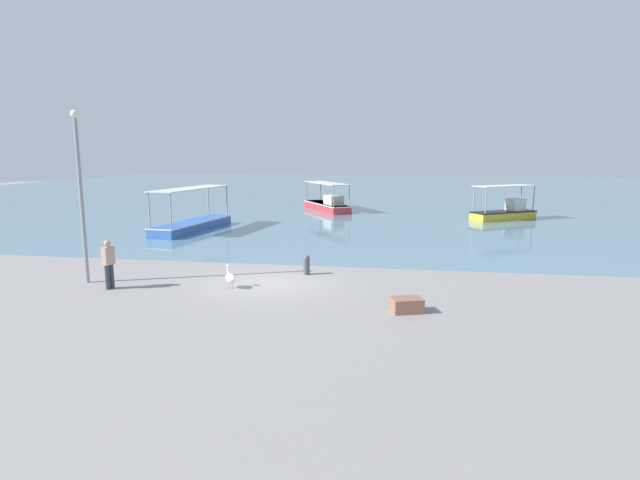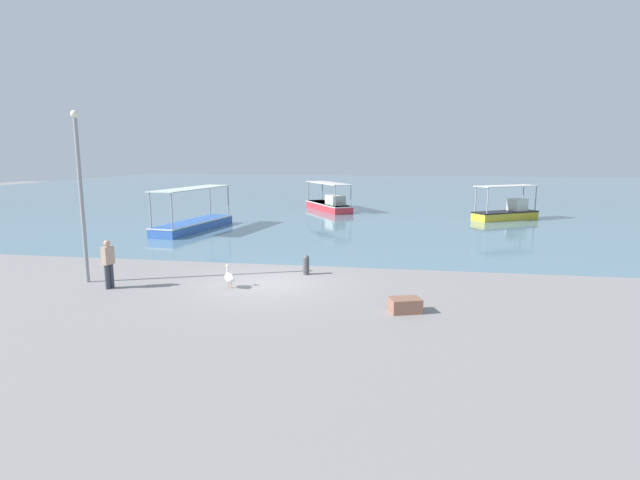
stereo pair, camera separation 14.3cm
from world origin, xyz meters
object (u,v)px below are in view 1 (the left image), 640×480
fishing_boat_near_right (192,222)px  pelican (230,277)px  fishing_boat_far_left (328,204)px  fisherman_standing (109,263)px  cargo_crate (407,305)px  fishing_boat_outer (505,211)px  lamp_post (80,188)px  mooring_bollard (307,264)px

fishing_boat_near_right → pelican: size_ratio=8.95×
fishing_boat_far_left → fisherman_standing: fishing_boat_far_left is taller
fisherman_standing → pelican: bearing=10.4°
fishing_boat_far_left → cargo_crate: fishing_boat_far_left is taller
fishing_boat_near_right → fishing_boat_outer: (19.80, 8.44, 0.08)m
fishing_boat_near_right → cargo_crate: (12.71, -14.10, -0.28)m
lamp_post → mooring_bollard: lamp_post is taller
mooring_bollard → fisherman_standing: fisherman_standing is taller
fishing_boat_near_right → fishing_boat_outer: 21.52m
fishing_boat_near_right → mooring_bollard: fishing_boat_near_right is taller
fishing_boat_outer → pelican: size_ratio=6.13×
pelican → mooring_bollard: bearing=46.7°
fishing_boat_outer → mooring_bollard: size_ratio=6.47×
fishing_boat_outer → fisherman_standing: size_ratio=2.90×
fishing_boat_far_left → mooring_bollard: bearing=-83.8°
fishing_boat_far_left → fishing_boat_near_right: 13.70m
fishing_boat_outer → cargo_crate: 23.63m
lamp_post → fisherman_standing: bearing=-27.4°
fishing_boat_far_left → pelican: size_ratio=7.99×
pelican → fisherman_standing: bearing=-169.6°
fishing_boat_outer → lamp_post: 28.00m
fishing_boat_near_right → cargo_crate: size_ratio=8.14×
pelican → lamp_post: 6.14m
fishing_boat_outer → mooring_bollard: bearing=-120.4°
pelican → mooring_bollard: pelican is taller
cargo_crate → fishing_boat_far_left: bearing=103.3°
pelican → fisherman_standing: (-4.05, -0.74, 0.53)m
fishing_boat_far_left → fishing_boat_outer: size_ratio=1.30×
fishing_boat_far_left → lamp_post: 25.19m
pelican → cargo_crate: size_ratio=0.91×
cargo_crate → fishing_boat_near_right: bearing=132.0°
fishing_boat_far_left → fishing_boat_near_right: size_ratio=0.89×
fishing_boat_near_right → cargo_crate: bearing=-48.0°
fishing_boat_outer → fishing_boat_near_right: bearing=-156.9°
fishing_boat_outer → fisherman_standing: 27.55m
mooring_bollard → fisherman_standing: size_ratio=0.45×
pelican → fishing_boat_far_left: bearing=90.4°
fishing_boat_far_left → fishing_boat_outer: (13.25, -3.60, 0.01)m
mooring_bollard → pelican: bearing=-133.3°
fishing_boat_far_left → mooring_bollard: fishing_boat_far_left is taller
cargo_crate → mooring_bollard: bearing=132.6°
lamp_post → cargo_crate: size_ratio=6.89×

